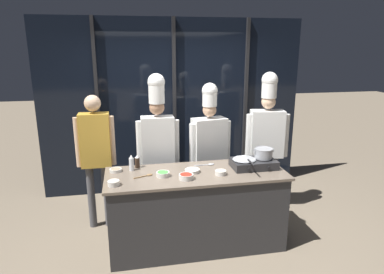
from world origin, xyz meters
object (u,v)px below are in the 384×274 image
(frying_pan, at_px, (244,157))
(serving_spoon_slotted, at_px, (147,175))
(stock_pot, at_px, (264,153))
(prep_bowl_scallions, at_px, (163,174))
(prep_bowl_onion, at_px, (192,170))
(chef_line, at_px, (267,133))
(prep_bowl_chicken, at_px, (114,183))
(prep_bowl_mushrooms, at_px, (116,170))
(prep_bowl_chili_flakes, at_px, (186,176))
(squeeze_bottle_clear, at_px, (131,163))
(chef_sous, at_px, (209,142))
(portable_stove, at_px, (254,163))
(squeeze_bottle_soy, at_px, (137,161))
(serving_spoon_solid, at_px, (208,164))
(prep_bowl_noodles, at_px, (221,172))
(person_guest, at_px, (96,148))
(chef_head, at_px, (158,139))

(frying_pan, distance_m, serving_spoon_slotted, 1.14)
(stock_pot, distance_m, prep_bowl_scallions, 1.20)
(prep_bowl_onion, height_order, chef_line, chef_line)
(prep_bowl_chicken, bearing_deg, prep_bowl_mushrooms, 88.37)
(prep_bowl_chili_flakes, relative_size, chef_line, 0.08)
(serving_spoon_slotted, bearing_deg, squeeze_bottle_clear, 127.30)
(prep_bowl_onion, bearing_deg, serving_spoon_slotted, -177.90)
(frying_pan, distance_m, chef_sous, 0.75)
(squeeze_bottle_clear, relative_size, chef_sous, 0.10)
(prep_bowl_mushrooms, height_order, prep_bowl_chicken, prep_bowl_chicken)
(prep_bowl_mushrooms, xyz_separation_m, serving_spoon_slotted, (0.34, -0.20, -0.01))
(portable_stove, distance_m, squeeze_bottle_soy, 1.36)
(prep_bowl_chili_flakes, height_order, prep_bowl_chicken, prep_bowl_chili_flakes)
(serving_spoon_solid, distance_m, chef_line, 1.09)
(frying_pan, xyz_separation_m, squeeze_bottle_soy, (-1.22, 0.27, -0.06))
(portable_stove, height_order, prep_bowl_noodles, portable_stove)
(portable_stove, distance_m, chef_line, 0.83)
(frying_pan, bearing_deg, prep_bowl_chili_flakes, -164.42)
(squeeze_bottle_soy, relative_size, serving_spoon_slotted, 0.71)
(serving_spoon_slotted, height_order, person_guest, person_guest)
(prep_bowl_chili_flakes, relative_size, serving_spoon_solid, 0.64)
(prep_bowl_noodles, xyz_separation_m, prep_bowl_onion, (-0.29, 0.14, -0.01))
(serving_spoon_slotted, bearing_deg, chef_line, 22.87)
(prep_bowl_chicken, xyz_separation_m, chef_sous, (1.23, 0.93, 0.11))
(chef_sous, bearing_deg, portable_stove, 107.22)
(serving_spoon_slotted, xyz_separation_m, person_guest, (-0.58, 0.66, 0.15))
(prep_bowl_noodles, bearing_deg, squeeze_bottle_clear, 161.33)
(squeeze_bottle_clear, height_order, prep_bowl_scallions, squeeze_bottle_clear)
(prep_bowl_scallions, bearing_deg, prep_bowl_noodles, -6.72)
(stock_pot, distance_m, squeeze_bottle_clear, 1.53)
(prep_bowl_chicken, bearing_deg, squeeze_bottle_clear, 64.84)
(prep_bowl_chili_flakes, xyz_separation_m, prep_bowl_noodles, (0.40, 0.06, -0.00))
(squeeze_bottle_soy, relative_size, prep_bowl_chili_flakes, 0.97)
(frying_pan, relative_size, stock_pot, 1.97)
(frying_pan, distance_m, prep_bowl_onion, 0.63)
(chef_head, distance_m, chef_line, 1.50)
(frying_pan, xyz_separation_m, prep_bowl_chicken, (-1.48, -0.23, -0.10))
(stock_pot, distance_m, prep_bowl_chicken, 1.74)
(prep_bowl_chili_flakes, bearing_deg, squeeze_bottle_soy, 136.71)
(squeeze_bottle_soy, xyz_separation_m, serving_spoon_solid, (0.84, -0.08, -0.07))
(squeeze_bottle_soy, relative_size, prep_bowl_chicken, 1.25)
(portable_stove, distance_m, prep_bowl_scallions, 1.08)
(stock_pot, xyz_separation_m, prep_bowl_noodles, (-0.56, -0.15, -0.14))
(chef_head, bearing_deg, chef_line, -177.12)
(frying_pan, height_order, squeeze_bottle_clear, squeeze_bottle_clear)
(person_guest, xyz_separation_m, chef_head, (0.77, 0.00, 0.08))
(prep_bowl_scallions, relative_size, serving_spoon_solid, 0.60)
(squeeze_bottle_soy, xyz_separation_m, prep_bowl_onion, (0.60, -0.28, -0.05))
(person_guest, bearing_deg, prep_bowl_chili_flakes, 140.13)
(portable_stove, height_order, chef_line, chef_line)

